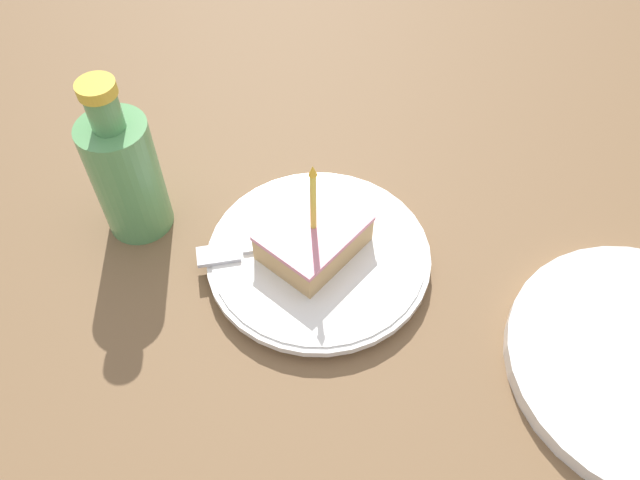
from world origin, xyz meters
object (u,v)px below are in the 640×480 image
(fork, at_px, (268,247))
(bottle, at_px, (126,173))
(plate, at_px, (320,256))
(cake_slice, at_px, (313,238))

(fork, height_order, bottle, bottle)
(plate, relative_size, cake_slice, 1.93)
(cake_slice, xyz_separation_m, fork, (-0.04, -0.03, -0.02))
(cake_slice, relative_size, fork, 0.83)
(plate, distance_m, fork, 0.06)
(plate, xyz_separation_m, fork, (-0.04, -0.03, 0.01))
(fork, bearing_deg, plate, 37.64)
(cake_slice, height_order, bottle, bottle)
(cake_slice, relative_size, bottle, 0.64)
(cake_slice, distance_m, bottle, 0.21)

